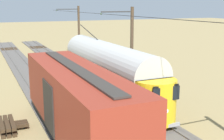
% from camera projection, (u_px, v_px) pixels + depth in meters
% --- Properties ---
extents(ground_plane, '(220.00, 220.00, 0.00)m').
position_uv_depth(ground_plane, '(83.00, 103.00, 22.61)').
color(ground_plane, '#937F51').
extents(track_streetcar_siding, '(2.80, 80.00, 0.18)m').
position_uv_depth(track_streetcar_siding, '(110.00, 97.00, 23.81)').
color(track_streetcar_siding, '#56514C').
rests_on(track_streetcar_siding, ground).
extents(track_adjacent_siding, '(2.80, 80.00, 0.18)m').
position_uv_depth(track_adjacent_siding, '(51.00, 105.00, 21.95)').
color(track_adjacent_siding, '#56514C').
rests_on(track_adjacent_siding, ground).
extents(vintage_streetcar, '(2.65, 16.44, 5.13)m').
position_uv_depth(vintage_streetcar, '(108.00, 69.00, 23.74)').
color(vintage_streetcar, gold).
rests_on(vintage_streetcar, ground).
extents(boxcar_adjacent, '(2.96, 12.51, 3.85)m').
position_uv_depth(boxcar_adjacent, '(76.00, 101.00, 16.01)').
color(boxcar_adjacent, maroon).
rests_on(boxcar_adjacent, ground).
extents(catenary_pole_foreground, '(3.02, 0.28, 7.02)m').
position_uv_depth(catenary_pole_foreground, '(78.00, 32.00, 38.73)').
color(catenary_pole_foreground, '#423323').
rests_on(catenary_pole_foreground, ground).
extents(catenary_pole_mid_near, '(3.02, 0.28, 7.02)m').
position_uv_depth(catenary_pole_mid_near, '(131.00, 47.00, 25.70)').
color(catenary_pole_mid_near, '#423323').
rests_on(catenary_pole_mid_near, ground).
extents(overhead_wire_run, '(2.82, 33.20, 0.18)m').
position_uv_depth(overhead_wire_run, '(98.00, 13.00, 24.72)').
color(overhead_wire_run, black).
rests_on(overhead_wire_run, ground).
extents(spare_tie_stack, '(2.40, 2.40, 0.54)m').
position_uv_depth(spare_tie_stack, '(7.00, 126.00, 17.57)').
color(spare_tie_stack, '#382819').
rests_on(spare_tie_stack, ground).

